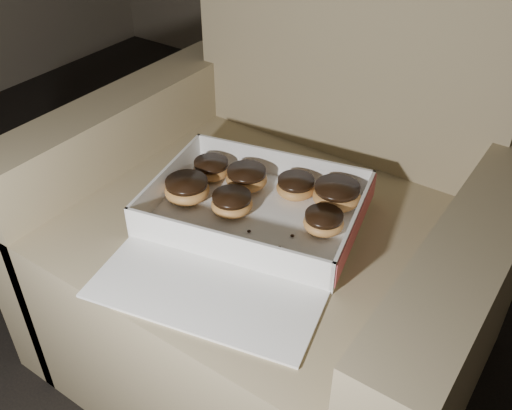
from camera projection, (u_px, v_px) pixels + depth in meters
The scene contains 12 objects.
armchair at pixel (279, 246), 1.19m from camera, with size 0.87×0.73×0.91m.
bakery_box at pixel (249, 224), 1.03m from camera, with size 0.46×0.51×0.06m.
donut_a at pixel (296, 187), 1.10m from camera, with size 0.08×0.08×0.04m.
donut_b at pixel (324, 222), 1.01m from camera, with size 0.07×0.07×0.04m.
donut_c at pixel (337, 195), 1.07m from camera, with size 0.09×0.09×0.05m.
donut_d at pixel (232, 203), 1.06m from camera, with size 0.08×0.08×0.04m.
donut_e at pixel (247, 178), 1.12m from camera, with size 0.08×0.08×0.04m.
donut_f at pixel (187, 189), 1.09m from camera, with size 0.09×0.09×0.04m.
donut_g at pixel (211, 169), 1.15m from camera, with size 0.07×0.07×0.04m.
crumb_a at pixel (279, 248), 0.98m from camera, with size 0.01×0.01×0.00m, color black.
crumb_b at pixel (249, 231), 1.02m from camera, with size 0.01×0.01×0.00m, color black.
crumb_c at pixel (292, 236), 1.01m from camera, with size 0.01×0.01×0.00m, color black.
Camera 1 is at (0.18, 0.21, 1.06)m, focal length 40.00 mm.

